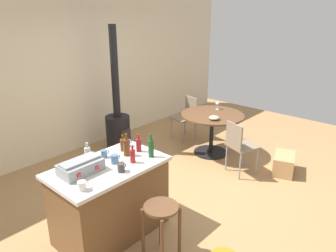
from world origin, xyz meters
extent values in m
plane|color=#A37A4C|center=(0.00, 0.00, 0.00)|extent=(8.80, 8.80, 0.00)
cube|color=beige|center=(0.00, 2.45, 1.35)|extent=(8.00, 0.10, 2.70)
cube|color=brown|center=(-1.31, 0.01, 0.42)|extent=(1.21, 0.69, 0.84)
cube|color=beige|center=(-1.31, 0.01, 0.86)|extent=(1.27, 0.75, 0.04)
cylinder|color=brown|center=(-1.08, -0.55, 0.30)|extent=(0.04, 0.04, 0.60)
cylinder|color=brown|center=(-1.35, -0.55, 0.30)|extent=(0.04, 0.04, 0.60)
cylinder|color=brown|center=(-1.35, -0.82, 0.30)|extent=(0.04, 0.04, 0.60)
cylinder|color=brown|center=(-1.08, -0.82, 0.30)|extent=(0.04, 0.04, 0.60)
cylinder|color=brown|center=(-1.22, -0.69, 0.61)|extent=(0.36, 0.36, 0.03)
cylinder|color=black|center=(1.30, 0.42, 0.01)|extent=(0.61, 0.61, 0.02)
cylinder|color=black|center=(1.30, 0.42, 0.36)|extent=(0.07, 0.07, 0.72)
cylinder|color=brown|center=(1.30, 0.42, 0.73)|extent=(1.11, 1.11, 0.03)
cube|color=#7F705B|center=(1.00, -0.37, 0.46)|extent=(0.51, 0.51, 0.03)
cube|color=#7F705B|center=(0.83, -0.30, 0.66)|extent=(0.15, 0.35, 0.40)
cylinder|color=gray|center=(0.90, -0.15, 0.22)|extent=(0.02, 0.02, 0.45)
cylinder|color=gray|center=(0.79, -0.47, 0.22)|extent=(0.02, 0.02, 0.45)
cylinder|color=gray|center=(1.10, -0.58, 0.22)|extent=(0.02, 0.02, 0.45)
cylinder|color=gray|center=(1.22, -0.27, 0.22)|extent=(0.02, 0.02, 0.45)
cube|color=#7F705B|center=(1.48, 1.22, 0.45)|extent=(0.48, 0.48, 0.03)
cube|color=#7F705B|center=(1.66, 1.17, 0.65)|extent=(0.10, 0.36, 0.40)
cylinder|color=gray|center=(1.61, 1.01, 0.22)|extent=(0.02, 0.02, 0.44)
cylinder|color=gray|center=(1.68, 1.34, 0.22)|extent=(0.02, 0.02, 0.44)
cylinder|color=gray|center=(1.35, 1.42, 0.22)|extent=(0.02, 0.02, 0.44)
cylinder|color=gray|center=(1.28, 1.09, 0.22)|extent=(0.02, 0.02, 0.44)
cylinder|color=black|center=(0.26, 1.77, 0.03)|extent=(0.37, 0.37, 0.06)
cylinder|color=black|center=(0.26, 1.77, 0.36)|extent=(0.44, 0.44, 0.61)
cube|color=#2D2826|center=(0.26, 1.55, 0.36)|extent=(0.20, 0.02, 0.20)
cylinder|color=black|center=(0.26, 1.77, 1.46)|extent=(0.13, 0.13, 1.59)
cube|color=gray|center=(-1.60, 0.09, 0.94)|extent=(0.44, 0.26, 0.12)
cube|color=gray|center=(-1.60, 0.09, 1.02)|extent=(0.42, 0.15, 0.02)
cube|color=red|center=(-1.71, -0.04, 0.94)|extent=(0.04, 0.01, 0.04)
cube|color=red|center=(-1.49, -0.04, 0.94)|extent=(0.04, 0.01, 0.04)
cylinder|color=#603314|center=(-1.01, 0.05, 0.98)|extent=(0.08, 0.08, 0.19)
cylinder|color=#603314|center=(-1.01, 0.05, 1.11)|extent=(0.03, 0.03, 0.08)
cylinder|color=#603314|center=(-0.95, 0.19, 0.95)|extent=(0.07, 0.07, 0.15)
cylinder|color=#603314|center=(-0.95, 0.19, 1.06)|extent=(0.03, 0.03, 0.06)
cylinder|color=#194C23|center=(-0.85, -0.19, 0.98)|extent=(0.06, 0.06, 0.20)
cylinder|color=#194C23|center=(-0.85, -0.19, 1.12)|extent=(0.02, 0.02, 0.08)
cylinder|color=maroon|center=(-0.84, 0.03, 0.96)|extent=(0.07, 0.07, 0.16)
cylinder|color=maroon|center=(-0.84, 0.03, 1.07)|extent=(0.02, 0.02, 0.06)
cylinder|color=maroon|center=(-1.08, -0.13, 0.96)|extent=(0.06, 0.06, 0.15)
cylinder|color=maroon|center=(-1.08, -0.13, 1.06)|extent=(0.02, 0.02, 0.06)
cylinder|color=#B7B2AD|center=(-1.39, 0.27, 0.96)|extent=(0.07, 0.07, 0.16)
cylinder|color=#B7B2AD|center=(-1.39, 0.27, 1.07)|extent=(0.03, 0.03, 0.06)
cylinder|color=#4C7099|center=(-1.22, 0.21, 0.93)|extent=(0.07, 0.07, 0.09)
torus|color=#4C7099|center=(-1.17, 0.21, 0.93)|extent=(0.05, 0.01, 0.05)
cylinder|color=white|center=(-1.79, -0.21, 0.93)|extent=(0.08, 0.08, 0.09)
torus|color=white|center=(-1.74, -0.21, 0.93)|extent=(0.05, 0.01, 0.05)
cylinder|color=#383838|center=(-1.31, -0.21, 0.93)|extent=(0.08, 0.08, 0.09)
torus|color=#383838|center=(-1.26, -0.21, 0.93)|extent=(0.05, 0.01, 0.05)
cylinder|color=#4C7099|center=(-1.23, 0.00, 0.93)|extent=(0.09, 0.09, 0.10)
torus|color=#4C7099|center=(-1.17, 0.00, 0.94)|extent=(0.05, 0.01, 0.05)
cylinder|color=#4C7099|center=(-0.83, 0.24, 0.93)|extent=(0.08, 0.08, 0.09)
torus|color=#4C7099|center=(-0.78, 0.24, 0.93)|extent=(0.05, 0.01, 0.05)
cylinder|color=silver|center=(1.59, 0.52, 0.75)|extent=(0.06, 0.06, 0.00)
cylinder|color=silver|center=(1.59, 0.52, 0.79)|extent=(0.01, 0.01, 0.08)
ellipsoid|color=silver|center=(1.59, 0.52, 0.86)|extent=(0.07, 0.07, 0.06)
ellipsoid|color=tan|center=(1.07, 0.23, 0.78)|extent=(0.18, 0.18, 0.07)
cube|color=tan|center=(1.47, -0.87, 0.15)|extent=(0.59, 0.46, 0.30)
camera|label=1|loc=(-3.20, -2.55, 2.48)|focal=34.08mm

